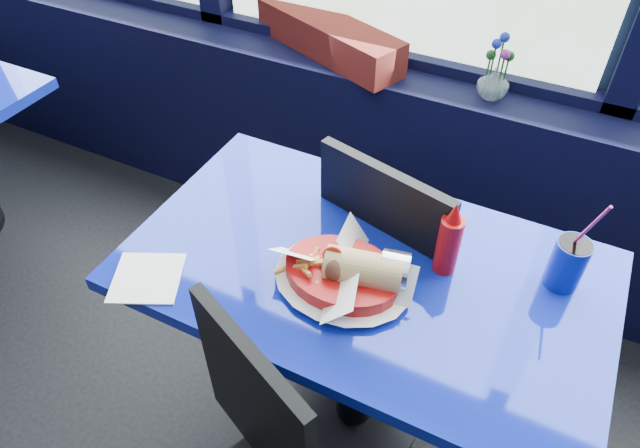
{
  "coord_description": "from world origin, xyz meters",
  "views": [
    {
      "loc": [
        0.63,
        1.09,
        1.81
      ],
      "look_at": [
        0.18,
        1.98,
        0.86
      ],
      "focal_mm": 32.0,
      "sensor_mm": 36.0,
      "label": 1
    }
  ],
  "objects_px": {
    "ketchup_bottle": "(449,241)",
    "soda_cup": "(568,263)",
    "near_table": "(362,310)",
    "chair_near_back": "(382,248)",
    "planter_box": "(328,37)",
    "flower_vase": "(494,79)",
    "food_basket": "(345,273)"
  },
  "relations": [
    {
      "from": "chair_near_back",
      "to": "food_basket",
      "type": "xyz_separation_m",
      "value": [
        0.03,
        -0.35,
        0.25
      ]
    },
    {
      "from": "planter_box",
      "to": "soda_cup",
      "type": "xyz_separation_m",
      "value": [
        0.98,
        -0.73,
        -0.04
      ]
    },
    {
      "from": "chair_near_back",
      "to": "flower_vase",
      "type": "relative_size",
      "value": 4.25
    },
    {
      "from": "ketchup_bottle",
      "to": "food_basket",
      "type": "bearing_deg",
      "value": -141.05
    },
    {
      "from": "near_table",
      "to": "flower_vase",
      "type": "xyz_separation_m",
      "value": [
        0.09,
        0.85,
        0.3
      ]
    },
    {
      "from": "chair_near_back",
      "to": "food_basket",
      "type": "bearing_deg",
      "value": 108.83
    },
    {
      "from": "chair_near_back",
      "to": "food_basket",
      "type": "relative_size",
      "value": 2.74
    },
    {
      "from": "near_table",
      "to": "soda_cup",
      "type": "xyz_separation_m",
      "value": [
        0.45,
        0.16,
        0.25
      ]
    },
    {
      "from": "planter_box",
      "to": "soda_cup",
      "type": "relative_size",
      "value": 2.29
    },
    {
      "from": "ketchup_bottle",
      "to": "soda_cup",
      "type": "height_order",
      "value": "soda_cup"
    },
    {
      "from": "near_table",
      "to": "ketchup_bottle",
      "type": "relative_size",
      "value": 5.61
    },
    {
      "from": "near_table",
      "to": "ketchup_bottle",
      "type": "bearing_deg",
      "value": 24.3
    },
    {
      "from": "food_basket",
      "to": "soda_cup",
      "type": "relative_size",
      "value": 1.22
    },
    {
      "from": "near_table",
      "to": "food_basket",
      "type": "bearing_deg",
      "value": -104.35
    },
    {
      "from": "near_table",
      "to": "chair_near_back",
      "type": "distance_m",
      "value": 0.27
    },
    {
      "from": "planter_box",
      "to": "food_basket",
      "type": "distance_m",
      "value": 1.1
    },
    {
      "from": "planter_box",
      "to": "food_basket",
      "type": "relative_size",
      "value": 1.87
    },
    {
      "from": "food_basket",
      "to": "ketchup_bottle",
      "type": "distance_m",
      "value": 0.26
    },
    {
      "from": "near_table",
      "to": "planter_box",
      "type": "bearing_deg",
      "value": 121.16
    },
    {
      "from": "chair_near_back",
      "to": "soda_cup",
      "type": "height_order",
      "value": "soda_cup"
    },
    {
      "from": "ketchup_bottle",
      "to": "soda_cup",
      "type": "distance_m",
      "value": 0.28
    },
    {
      "from": "near_table",
      "to": "soda_cup",
      "type": "relative_size",
      "value": 4.26
    },
    {
      "from": "chair_near_back",
      "to": "flower_vase",
      "type": "xyz_separation_m",
      "value": [
        0.14,
        0.58,
        0.33
      ]
    },
    {
      "from": "planter_box",
      "to": "ketchup_bottle",
      "type": "bearing_deg",
      "value": -26.45
    },
    {
      "from": "near_table",
      "to": "flower_vase",
      "type": "height_order",
      "value": "flower_vase"
    },
    {
      "from": "planter_box",
      "to": "food_basket",
      "type": "height_order",
      "value": "planter_box"
    },
    {
      "from": "food_basket",
      "to": "near_table",
      "type": "bearing_deg",
      "value": 89.08
    },
    {
      "from": "ketchup_bottle",
      "to": "soda_cup",
      "type": "xyz_separation_m",
      "value": [
        0.27,
        0.08,
        -0.02
      ]
    },
    {
      "from": "flower_vase",
      "to": "soda_cup",
      "type": "xyz_separation_m",
      "value": [
        0.36,
        -0.69,
        -0.05
      ]
    },
    {
      "from": "planter_box",
      "to": "flower_vase",
      "type": "distance_m",
      "value": 0.63
    },
    {
      "from": "flower_vase",
      "to": "food_basket",
      "type": "xyz_separation_m",
      "value": [
        -0.11,
        -0.93,
        -0.08
      ]
    },
    {
      "from": "ketchup_bottle",
      "to": "planter_box",
      "type": "bearing_deg",
      "value": 131.47
    }
  ]
}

